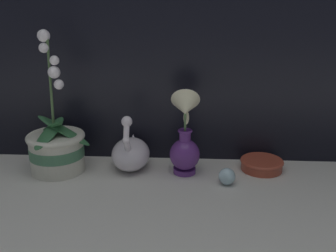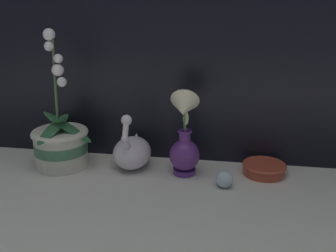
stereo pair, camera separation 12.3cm
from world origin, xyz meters
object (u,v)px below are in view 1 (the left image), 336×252
glass_sphere (227,176)px  amber_dish (262,164)px  swan_figurine (131,152)px  orchid_potted_plant (57,146)px  blue_vase (185,141)px

glass_sphere → amber_dish: bearing=42.5°
glass_sphere → swan_figurine: bearing=162.1°
swan_figurine → amber_dish: bearing=1.9°
glass_sphere → amber_dish: 0.17m
orchid_potted_plant → blue_vase: (0.41, -0.00, 0.03)m
orchid_potted_plant → amber_dish: orchid_potted_plant is taller
orchid_potted_plant → swan_figurine: size_ratio=2.27×
blue_vase → amber_dish: size_ratio=2.02×
blue_vase → glass_sphere: blue_vase is taller
blue_vase → glass_sphere: bearing=-26.7°
swan_figurine → glass_sphere: size_ratio=3.86×
blue_vase → amber_dish: blue_vase is taller
swan_figurine → glass_sphere: swan_figurine is taller
orchid_potted_plant → glass_sphere: orchid_potted_plant is taller
amber_dish → orchid_potted_plant: bearing=-176.3°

